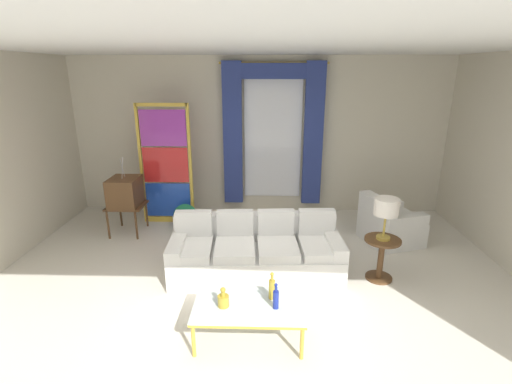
{
  "coord_description": "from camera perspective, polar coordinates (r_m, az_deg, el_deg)",
  "views": [
    {
      "loc": [
        0.17,
        -4.28,
        2.74
      ],
      "look_at": [
        0.01,
        0.9,
        1.05
      ],
      "focal_mm": 26.37,
      "sensor_mm": 36.0,
      "label": 1
    }
  ],
  "objects": [
    {
      "name": "peacock_figurine",
      "position": [
        6.87,
        -10.86,
        -3.79
      ],
      "size": [
        0.44,
        0.6,
        0.5
      ],
      "color": "beige",
      "rests_on": "ground"
    },
    {
      "name": "stained_glass_divider",
      "position": [
        7.01,
        -13.51,
        3.67
      ],
      "size": [
        0.95,
        0.05,
        2.2
      ],
      "color": "gold",
      "rests_on": "ground"
    },
    {
      "name": "table_lamp_brass",
      "position": [
        5.15,
        19.18,
        -2.39
      ],
      "size": [
        0.32,
        0.32,
        0.57
      ],
      "color": "#B29338",
      "rests_on": "round_side_table"
    },
    {
      "name": "round_side_table",
      "position": [
        5.41,
        18.45,
        -9.08
      ],
      "size": [
        0.48,
        0.48,
        0.59
      ],
      "color": "brown",
      "rests_on": "ground"
    },
    {
      "name": "ground_plane",
      "position": [
        5.08,
        -0.42,
        -14.55
      ],
      "size": [
        16.0,
        16.0,
        0.0
      ],
      "primitive_type": "plane",
      "color": "silver"
    },
    {
      "name": "bottle_crystal_tall",
      "position": [
        3.98,
        3.03,
        -15.81
      ],
      "size": [
        0.06,
        0.06,
        0.29
      ],
      "color": "navy",
      "rests_on": "coffee_table"
    },
    {
      "name": "couch_white_long",
      "position": [
        5.34,
        -0.02,
        -9.07
      ],
      "size": [
        2.39,
        1.06,
        0.86
      ],
      "color": "white",
      "rests_on": "ground"
    },
    {
      "name": "vintage_tv",
      "position": [
        6.81,
        -19.25,
        -0.16
      ],
      "size": [
        0.62,
        0.6,
        1.35
      ],
      "color": "brown",
      "rests_on": "ground"
    },
    {
      "name": "wall_rear",
      "position": [
        7.45,
        0.47,
        8.46
      ],
      "size": [
        8.0,
        0.12,
        3.0
      ],
      "primitive_type": "cube",
      "color": "beige",
      "rests_on": "ground"
    },
    {
      "name": "curtained_window",
      "position": [
        7.24,
        2.6,
        10.11
      ],
      "size": [
        2.0,
        0.17,
        2.7
      ],
      "color": "white",
      "rests_on": "ground"
    },
    {
      "name": "ceiling_slab",
      "position": [
        5.09,
        -0.13,
        21.22
      ],
      "size": [
        8.0,
        7.6,
        0.04
      ],
      "primitive_type": "cube",
      "color": "white"
    },
    {
      "name": "bottle_blue_decanter",
      "position": [
        4.11,
        2.43,
        -14.35
      ],
      "size": [
        0.07,
        0.07,
        0.31
      ],
      "color": "gold",
      "rests_on": "coffee_table"
    },
    {
      "name": "bottle_amber_squat",
      "position": [
        4.03,
        -4.99,
        -15.98
      ],
      "size": [
        0.12,
        0.12,
        0.22
      ],
      "color": "gold",
      "rests_on": "coffee_table"
    },
    {
      "name": "armchair_white",
      "position": [
        6.6,
        19.44,
        -4.84
      ],
      "size": [
        1.02,
        1.01,
        0.8
      ],
      "color": "white",
      "rests_on": "ground"
    },
    {
      "name": "coffee_table",
      "position": [
        4.11,
        -1.09,
        -17.06
      ],
      "size": [
        1.15,
        0.68,
        0.41
      ],
      "color": "silver",
      "rests_on": "ground"
    }
  ]
}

